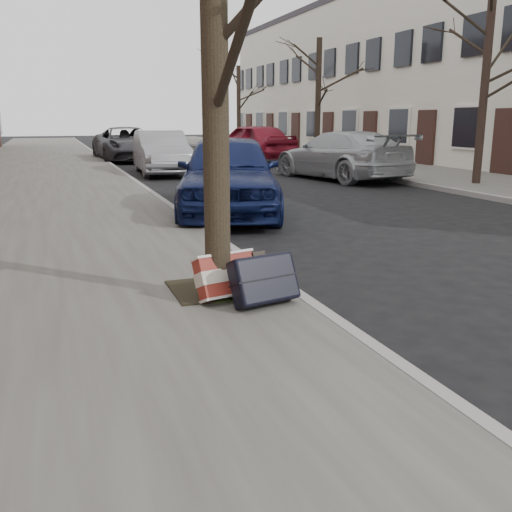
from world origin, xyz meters
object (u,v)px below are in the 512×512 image
object	(u,v)px
suitcase_navy	(264,279)
car_near_front	(228,174)
suitcase_red	(226,276)
car_near_mid	(161,153)

from	to	relation	value
suitcase_navy	car_near_front	world-z (taller)	car_near_front
suitcase_red	suitcase_navy	distance (m)	0.40
car_near_front	car_near_mid	xyz separation A→B (m)	(0.30, 8.46, -0.07)
suitcase_red	suitcase_navy	bearing A→B (deg)	-60.64
suitcase_red	suitcase_navy	world-z (taller)	suitcase_navy
suitcase_navy	car_near_front	size ratio (longest dim) A/B	0.14
car_near_front	car_near_mid	distance (m)	8.46
car_near_front	car_near_mid	bearing A→B (deg)	104.97
suitcase_navy	car_near_mid	size ratio (longest dim) A/B	0.15
suitcase_red	car_near_front	distance (m)	5.70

